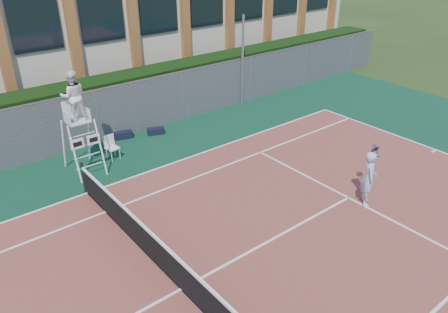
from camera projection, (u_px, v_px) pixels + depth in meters
ground at (181, 290)px, 10.40m from camera, size 120.00×120.00×0.00m
apron at (159, 267)px, 11.09m from camera, size 36.00×20.00×0.01m
tennis_court at (181, 289)px, 10.39m from camera, size 23.77×10.97×0.02m
tennis_net at (180, 273)px, 10.15m from camera, size 0.10×11.30×1.10m
fence at (46, 131)px, 15.99m from camera, size 40.00×0.06×2.20m
hedge at (36, 121)px, 16.82m from camera, size 40.00×1.40×2.20m
steel_pole at (243, 61)px, 20.66m from camera, size 0.12×0.12×4.25m
umpire_chair at (74, 99)px, 14.38m from camera, size 1.03×1.58×3.67m
plastic_chair at (111, 145)px, 16.16m from camera, size 0.47×0.47×0.92m
sports_bag_near at (123, 135)px, 17.89m from camera, size 0.77×0.47×0.31m
sports_bag_far at (156, 131)px, 18.28m from camera, size 0.75×0.53×0.28m
tennis_player at (369, 178)px, 13.28m from camera, size 1.04×0.83×1.78m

